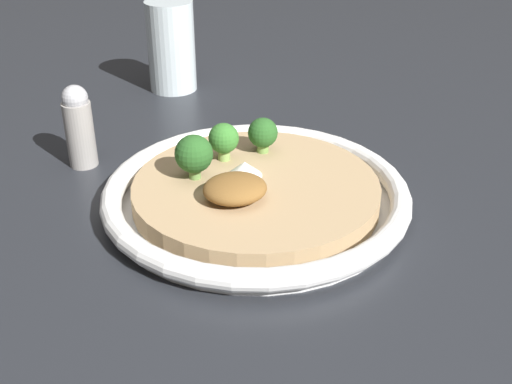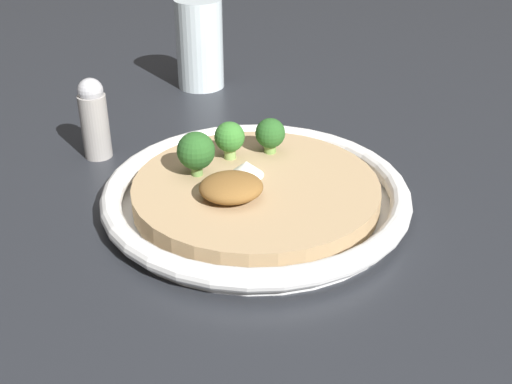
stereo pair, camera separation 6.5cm
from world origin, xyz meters
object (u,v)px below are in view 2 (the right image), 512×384
object	(u,v)px
broccoli_front_right	(230,138)
drinking_glass	(200,44)
risotto_bowl	(256,194)
pepper_shaker	(94,118)
broccoli_front	(270,134)
broccoli_right	(196,151)

from	to	relation	value
broccoli_front_right	drinking_glass	distance (m)	0.30
broccoli_front_right	drinking_glass	world-z (taller)	drinking_glass
risotto_bowl	pepper_shaker	world-z (taller)	pepper_shaker
pepper_shaker	broccoli_front_right	bearing A→B (deg)	150.04
broccoli_front_right	drinking_glass	bearing A→B (deg)	-88.28
drinking_glass	pepper_shaker	distance (m)	0.26
broccoli_front	drinking_glass	world-z (taller)	drinking_glass
broccoli_right	drinking_glass	bearing A→B (deg)	-94.87
drinking_glass	pepper_shaker	world-z (taller)	drinking_glass
risotto_bowl	drinking_glass	distance (m)	0.37
broccoli_front	drinking_glass	size ratio (longest dim) A/B	0.30
risotto_bowl	drinking_glass	size ratio (longest dim) A/B	2.43
broccoli_front_right	risotto_bowl	bearing A→B (deg)	108.52
broccoli_right	broccoli_front	bearing A→B (deg)	-153.99
pepper_shaker	risotto_bowl	bearing A→B (deg)	139.32
broccoli_front_right	broccoli_front	world-z (taller)	broccoli_front_right
risotto_bowl	broccoli_front	size ratio (longest dim) A/B	7.96
risotto_bowl	broccoli_front_right	bearing A→B (deg)	-71.48
broccoli_front	pepper_shaker	world-z (taller)	pepper_shaker
risotto_bowl	broccoli_front	xyz separation A→B (m)	(-0.03, -0.07, 0.04)
broccoli_front	broccoli_right	bearing A→B (deg)	26.01
broccoli_front	pepper_shaker	distance (m)	0.21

